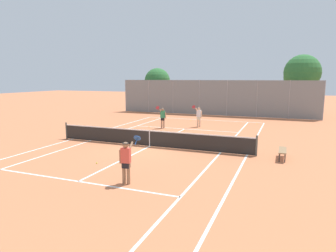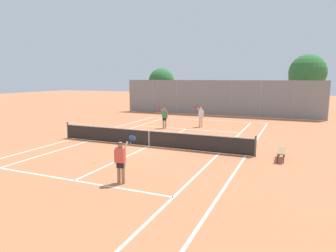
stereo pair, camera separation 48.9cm
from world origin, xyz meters
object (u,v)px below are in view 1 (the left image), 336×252
loose_tennis_ball_2 (149,127)px  loose_tennis_ball_5 (137,133)px  loose_tennis_ball_0 (184,130)px  tree_behind_right (301,74)px  courtside_bench (283,151)px  player_far_left (163,117)px  tree_behind_left (157,82)px  tennis_net (150,138)px  loose_tennis_ball_3 (257,124)px  loose_tennis_ball_1 (97,163)px  player_near_side (126,160)px  loose_tennis_ball_4 (191,120)px  player_far_right (199,116)px

loose_tennis_ball_2 → loose_tennis_ball_5: 2.87m
loose_tennis_ball_0 → tree_behind_right: size_ratio=0.01×
courtside_bench → player_far_left: bearing=145.3°
loose_tennis_ball_2 → tree_behind_left: tree_behind_left is taller
tennis_net → loose_tennis_ball_5: tennis_net is taller
tennis_net → loose_tennis_ball_3: bearing=65.5°
loose_tennis_ball_2 → loose_tennis_ball_1: bearing=-78.1°
player_far_left → tree_behind_right: (10.17, 13.59, 3.42)m
player_near_side → loose_tennis_ball_3: size_ratio=26.88×
loose_tennis_ball_1 → tree_behind_right: tree_behind_right is taller
loose_tennis_ball_3 → courtside_bench: 11.25m
loose_tennis_ball_5 → tennis_net: bearing=-52.7°
loose_tennis_ball_2 → loose_tennis_ball_0: bearing=-8.3°
loose_tennis_ball_0 → loose_tennis_ball_3: same height
loose_tennis_ball_1 → loose_tennis_ball_4: bearing=90.7°
loose_tennis_ball_5 → tree_behind_right: (10.95, 16.40, 4.31)m
tennis_net → courtside_bench: size_ratio=8.00×
loose_tennis_ball_0 → loose_tennis_ball_2: same height
player_far_right → tree_behind_left: tree_behind_left is taller
loose_tennis_ball_2 → courtside_bench: bearing=-31.5°
loose_tennis_ball_2 → tree_behind_right: tree_behind_right is taller
loose_tennis_ball_4 → tree_behind_right: (9.39, 8.72, 4.31)m
courtside_bench → tree_behind_left: (-14.73, 18.33, 3.06)m
player_near_side → loose_tennis_ball_0: (-1.62, 11.59, -0.89)m
loose_tennis_ball_1 → tree_behind_left: tree_behind_left is taller
tree_behind_right → tree_behind_left: bearing=-174.9°
loose_tennis_ball_0 → loose_tennis_ball_2: (-3.14, 0.46, 0.00)m
player_near_side → loose_tennis_ball_5: bearing=115.2°
player_far_right → loose_tennis_ball_5: size_ratio=26.88×
player_far_left → player_far_right: same height
tree_behind_left → loose_tennis_ball_4: bearing=-47.8°
player_near_side → courtside_bench: 7.96m
player_far_left → loose_tennis_ball_2: bearing=178.5°
loose_tennis_ball_1 → loose_tennis_ball_0: bearing=84.3°
player_near_side → loose_tennis_ball_1: 3.30m
loose_tennis_ball_2 → loose_tennis_ball_3: bearing=31.5°
player_far_right → loose_tennis_ball_4: size_ratio=26.88×
loose_tennis_ball_3 → courtside_bench: bearing=-78.7°
loose_tennis_ball_5 → tree_behind_left: (-5.05, 14.98, 3.44)m
tennis_net → loose_tennis_ball_0: 5.68m
loose_tennis_ball_0 → player_far_right: bearing=76.3°
player_far_left → courtside_bench: (8.91, -6.16, -0.52)m
loose_tennis_ball_2 → tree_behind_left: bearing=110.9°
tennis_net → loose_tennis_ball_0: tennis_net is taller
loose_tennis_ball_0 → loose_tennis_ball_3: size_ratio=1.00×
loose_tennis_ball_3 → loose_tennis_ball_4: same height
loose_tennis_ball_3 → loose_tennis_ball_2: bearing=-148.5°
tennis_net → loose_tennis_ball_2: bearing=115.5°
tree_behind_left → loose_tennis_ball_2: bearing=-69.1°
loose_tennis_ball_5 → tree_behind_right: size_ratio=0.01×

